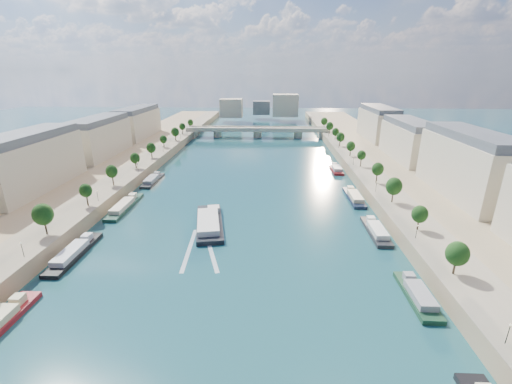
{
  "coord_description": "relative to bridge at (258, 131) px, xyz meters",
  "views": [
    {
      "loc": [
        10.69,
        -44.63,
        50.58
      ],
      "look_at": [
        5.07,
        82.58,
        5.0
      ],
      "focal_mm": 24.0,
      "sensor_mm": 36.0,
      "label": 1
    }
  ],
  "objects": [
    {
      "name": "tour_barge",
      "position": [
        -10.07,
        -164.24,
        -3.92
      ],
      "size": [
        13.9,
        30.86,
        4.04
      ],
      "rotation": [
        0.0,
        0.0,
        0.19
      ],
      "color": "black",
      "rests_on": "ground"
    },
    {
      "name": "lamps_right",
      "position": [
        52.5,
        -120.7,
        2.7
      ],
      "size": [
        0.36,
        200.36,
        4.28
      ],
      "color": "black",
      "rests_on": "ground"
    },
    {
      "name": "trees_left",
      "position": [
        -55.0,
        -123.7,
        5.39
      ],
      "size": [
        4.8,
        268.8,
        8.26
      ],
      "color": "#382B1E",
      "rests_on": "ground"
    },
    {
      "name": "buildings_right",
      "position": [
        85.0,
        -113.7,
        11.37
      ],
      "size": [
        16.0,
        226.0,
        23.2
      ],
      "color": "beige",
      "rests_on": "ground"
    },
    {
      "name": "moored_barges_left",
      "position": [
        -45.5,
        -183.84,
        -4.24
      ],
      "size": [
        5.0,
        154.38,
        3.6
      ],
      "color": "#1B1F3B",
      "rests_on": "ground"
    },
    {
      "name": "lamps_left",
      "position": [
        -52.5,
        -135.7,
        2.7
      ],
      "size": [
        0.36,
        200.36,
        4.28
      ],
      "color": "black",
      "rests_on": "ground"
    },
    {
      "name": "wake",
      "position": [
        -10.07,
        -180.79,
        -5.06
      ],
      "size": [
        12.36,
        26.02,
        0.04
      ],
      "color": "silver",
      "rests_on": "ground"
    },
    {
      "name": "skyline",
      "position": [
        3.19,
        93.82,
        9.57
      ],
      "size": [
        79.0,
        42.0,
        22.0
      ],
      "color": "beige",
      "rests_on": "ground"
    },
    {
      "name": "ground",
      "position": [
        0.0,
        -125.7,
        -5.08
      ],
      "size": [
        700.0,
        700.0,
        0.0
      ],
      "primitive_type": "plane",
      "color": "#0D313C",
      "rests_on": "ground"
    },
    {
      "name": "pave_left",
      "position": [
        -57.0,
        -125.7,
        -0.03
      ],
      "size": [
        14.0,
        520.0,
        0.1
      ],
      "primitive_type": "cube",
      "color": "gray",
      "rests_on": "quay_left"
    },
    {
      "name": "quay_left",
      "position": [
        -72.0,
        -125.7,
        -2.58
      ],
      "size": [
        44.0,
        520.0,
        5.0
      ],
      "primitive_type": "cube",
      "color": "#9E8460",
      "rests_on": "ground"
    },
    {
      "name": "quay_right",
      "position": [
        72.0,
        -125.7,
        -2.58
      ],
      "size": [
        44.0,
        520.0,
        5.0
      ],
      "primitive_type": "cube",
      "color": "#9E8460",
      "rests_on": "ground"
    },
    {
      "name": "buildings_left",
      "position": [
        -85.0,
        -113.7,
        11.37
      ],
      "size": [
        16.0,
        226.0,
        23.2
      ],
      "color": "beige",
      "rests_on": "ground"
    },
    {
      "name": "trees_right",
      "position": [
        55.0,
        -115.7,
        5.39
      ],
      "size": [
        4.8,
        268.8,
        8.26
      ],
      "color": "#382B1E",
      "rests_on": "ground"
    },
    {
      "name": "moored_barges_right",
      "position": [
        45.5,
        -170.32,
        -4.24
      ],
      "size": [
        5.0,
        162.95,
        3.6
      ],
      "color": "black",
      "rests_on": "ground"
    },
    {
      "name": "bridge",
      "position": [
        0.0,
        0.0,
        0.0
      ],
      "size": [
        112.0,
        12.0,
        8.15
      ],
      "color": "#C1B79E",
      "rests_on": "ground"
    },
    {
      "name": "pave_right",
      "position": [
        57.0,
        -125.7,
        -0.03
      ],
      "size": [
        14.0,
        520.0,
        0.1
      ],
      "primitive_type": "cube",
      "color": "gray",
      "rests_on": "quay_right"
    }
  ]
}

